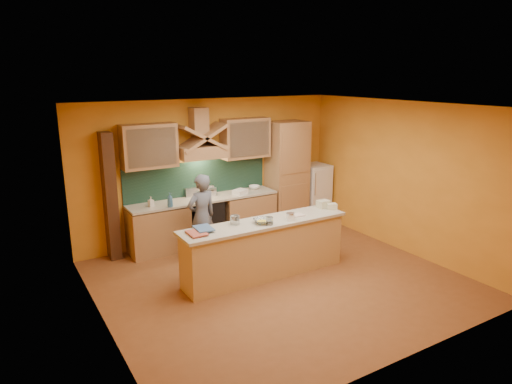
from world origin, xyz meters
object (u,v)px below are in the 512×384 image
stove (205,221)px  mixing_bowl (263,221)px  fridge (314,193)px  kitchen_scale (290,217)px  person (202,217)px

stove → mixing_bowl: size_ratio=3.04×
fridge → kitchen_scale: (-2.10, -2.05, 0.35)m
kitchen_scale → mixing_bowl: 0.48m
mixing_bowl → fridge: bearing=37.3°
person → mixing_bowl: person is taller
person → mixing_bowl: size_ratio=5.29×
fridge → person: (-3.07, -0.69, 0.13)m
person → mixing_bowl: 1.38m
fridge → kitchen_scale: fridge is taller
stove → person: bearing=-118.3°
person → kitchen_scale: bearing=117.1°
fridge → person: size_ratio=0.83×
person → mixing_bowl: (0.50, -1.27, 0.20)m
fridge → mixing_bowl: size_ratio=4.39×
kitchen_scale → stove: bearing=130.2°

